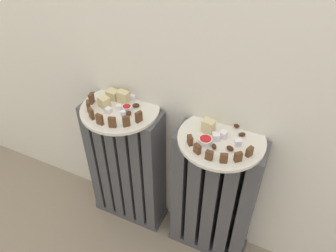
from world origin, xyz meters
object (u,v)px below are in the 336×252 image
object	(u,v)px
radiator_right	(213,199)
jam_bowl_left	(127,108)
radiator_left	(127,168)
plate_left	(120,109)
plate_right	(221,139)
fork	(129,108)
jam_bowl_right	(205,141)

from	to	relation	value
radiator_right	jam_bowl_left	distance (m)	0.52
radiator_left	plate_left	size ratio (longest dim) A/B	2.09
plate_left	radiator_left	bearing A→B (deg)	-45.00
plate_left	jam_bowl_left	bearing A→B (deg)	-9.12
radiator_right	jam_bowl_left	size ratio (longest dim) A/B	17.42
plate_left	plate_right	distance (m)	0.41
plate_right	jam_bowl_left	size ratio (longest dim) A/B	8.32
radiator_left	fork	distance (m)	0.34
radiator_left	plate_right	size ratio (longest dim) A/B	2.09
plate_left	jam_bowl_right	world-z (taller)	jam_bowl_right
fork	jam_bowl_right	bearing A→B (deg)	-11.00
jam_bowl_right	plate_left	bearing A→B (deg)	172.15
radiator_left	jam_bowl_left	size ratio (longest dim) A/B	17.42
jam_bowl_right	fork	size ratio (longest dim) A/B	0.46
plate_left	jam_bowl_left	world-z (taller)	jam_bowl_left
radiator_left	radiator_right	size ratio (longest dim) A/B	1.00
radiator_right	jam_bowl_right	xyz separation A→B (m)	(-0.04, -0.05, 0.35)
radiator_left	plate_right	xyz separation A→B (m)	(0.41, 0.00, 0.33)
plate_right	fork	xyz separation A→B (m)	(-0.38, 0.01, 0.01)
radiator_left	jam_bowl_right	world-z (taller)	jam_bowl_right
plate_left	plate_right	xyz separation A→B (m)	(0.41, 0.00, 0.00)
fork	radiator_left	bearing A→B (deg)	-157.28
radiator_left	plate_left	world-z (taller)	plate_left
plate_left	fork	world-z (taller)	fork
radiator_right	plate_left	world-z (taller)	plate_left
plate_left	plate_right	bearing A→B (deg)	0.00
plate_right	jam_bowl_right	world-z (taller)	jam_bowl_right
radiator_right	plate_left	bearing A→B (deg)	180.00
plate_right	radiator_right	bearing A→B (deg)	0.00
radiator_left	jam_bowl_left	xyz separation A→B (m)	(0.04, -0.01, 0.35)
plate_left	jam_bowl_left	distance (m)	0.04
plate_left	jam_bowl_right	xyz separation A→B (m)	(0.37, -0.05, 0.02)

